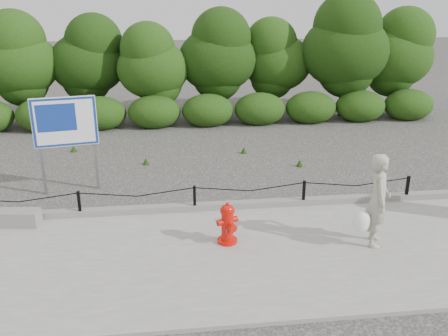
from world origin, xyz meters
name	(u,v)px	position (x,y,z in m)	size (l,w,h in m)	color
ground	(195,214)	(0.00, 0.00, 0.00)	(90.00, 90.00, 0.00)	#2D2B28
sidewalk	(202,258)	(0.00, -2.00, 0.04)	(14.00, 4.00, 0.08)	gray
curb	(195,207)	(0.00, 0.05, 0.15)	(14.00, 0.22, 0.14)	slate
chain_barrier	(194,195)	(0.00, 0.00, 0.46)	(10.06, 0.06, 0.60)	black
treeline	(202,56)	(0.91, 8.93, 2.46)	(20.23, 3.56, 4.69)	black
fire_hydrant	(228,224)	(0.55, -1.52, 0.48)	(0.51, 0.51, 0.84)	red
pedestrian	(377,201)	(3.34, -1.91, 0.97)	(0.83, 0.77, 1.83)	#A6A28E
concrete_block	(14,218)	(-3.81, -0.25, 0.25)	(1.05, 0.37, 0.34)	gray
advertising_sign	(65,126)	(-2.97, 1.67, 1.69)	(1.49, 0.36, 2.40)	slate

